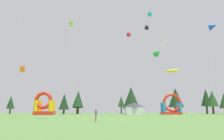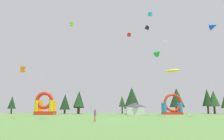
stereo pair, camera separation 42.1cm
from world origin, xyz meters
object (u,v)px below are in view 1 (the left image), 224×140
object	(u,v)px
kite_blue_delta	(213,26)
kite_white_box	(165,42)
inflatable_yellow_castle	(44,106)
kite_red_box	(129,35)
person_left_edge	(96,114)
kite_yellow_parafoil	(172,71)
festival_tent	(134,109)
kite_lime_box	(71,24)
kite_green_delta	(158,53)
kite_cyan_box	(150,15)
kite_black_delta	(146,28)
inflatable_blue_arch	(172,107)
kite_orange_box	(23,69)

from	to	relation	value
kite_blue_delta	kite_white_box	bearing A→B (deg)	143.40
kite_blue_delta	inflatable_yellow_castle	bearing A→B (deg)	155.31
kite_white_box	kite_red_box	xyz separation A→B (m)	(-8.93, 5.29, 3.76)
kite_blue_delta	person_left_edge	size ratio (longest dim) A/B	12.16
kite_yellow_parafoil	festival_tent	size ratio (longest dim) A/B	2.24
kite_yellow_parafoil	inflatable_yellow_castle	distance (m)	39.03
kite_blue_delta	kite_white_box	distance (m)	11.99
kite_lime_box	kite_green_delta	size ratio (longest dim) A/B	1.32
kite_blue_delta	kite_white_box	xyz separation A→B (m)	(-9.52, 7.07, -1.80)
kite_cyan_box	kite_blue_delta	bearing A→B (deg)	-27.00
kite_black_delta	kite_red_box	xyz separation A→B (m)	(-4.95, 0.14, -2.04)
kite_lime_box	inflatable_blue_arch	bearing A→B (deg)	26.52
kite_green_delta	inflatable_yellow_castle	distance (m)	37.44
kite_blue_delta	kite_black_delta	world-z (taller)	kite_black_delta
kite_blue_delta	kite_red_box	bearing A→B (deg)	146.18
kite_green_delta	kite_black_delta	xyz separation A→B (m)	(-3.27, 0.04, 7.32)
kite_yellow_parafoil	kite_blue_delta	bearing A→B (deg)	-40.08
kite_orange_box	inflatable_yellow_castle	size ratio (longest dim) A/B	1.50
kite_red_box	kite_white_box	bearing A→B (deg)	-30.66
kite_blue_delta	person_left_edge	bearing A→B (deg)	-149.71
kite_lime_box	festival_tent	size ratio (longest dim) A/B	4.60
kite_lime_box	person_left_edge	world-z (taller)	kite_lime_box
kite_white_box	person_left_edge	xyz separation A→B (m)	(-17.02, -22.57, -18.02)
kite_black_delta	inflatable_yellow_castle	bearing A→B (deg)	165.41
kite_yellow_parafoil	person_left_edge	size ratio (longest dim) A/B	6.71
kite_orange_box	kite_lime_box	bearing A→B (deg)	52.43
kite_red_box	festival_tent	distance (m)	23.29
kite_yellow_parafoil	kite_cyan_box	world-z (taller)	kite_cyan_box
kite_black_delta	person_left_edge	distance (m)	38.81
kite_lime_box	inflatable_yellow_castle	bearing A→B (deg)	126.75
inflatable_blue_arch	kite_lime_box	bearing A→B (deg)	-153.48
kite_blue_delta	kite_white_box	size ratio (longest dim) A/B	1.11
kite_green_delta	festival_tent	bearing A→B (deg)	119.62
kite_lime_box	person_left_edge	distance (m)	33.60
kite_red_box	inflatable_blue_arch	bearing A→B (deg)	35.63
kite_lime_box	person_left_edge	size ratio (longest dim) A/B	13.80
kite_yellow_parafoil	person_left_edge	world-z (taller)	kite_yellow_parafoil
kite_red_box	kite_blue_delta	bearing A→B (deg)	-33.82
kite_red_box	festival_tent	xyz separation A→B (m)	(2.57, 9.76, -20.99)
kite_black_delta	inflatable_blue_arch	xyz separation A→B (m)	(9.86, 10.76, -22.46)
kite_black_delta	kite_cyan_box	bearing A→B (deg)	-87.74
kite_yellow_parafoil	kite_white_box	world-z (taller)	kite_white_box
kite_yellow_parafoil	inflatable_blue_arch	size ratio (longest dim) A/B	1.79
kite_red_box	inflatable_blue_arch	world-z (taller)	kite_red_box
kite_white_box	person_left_edge	distance (m)	33.53
kite_black_delta	festival_tent	size ratio (longest dim) A/B	4.76
kite_white_box	kite_green_delta	size ratio (longest dim) A/B	1.04
kite_cyan_box	kite_green_delta	size ratio (longest dim) A/B	1.45
inflatable_blue_arch	kite_blue_delta	bearing A→B (deg)	-81.02
kite_lime_box	kite_black_delta	bearing A→B (deg)	12.36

